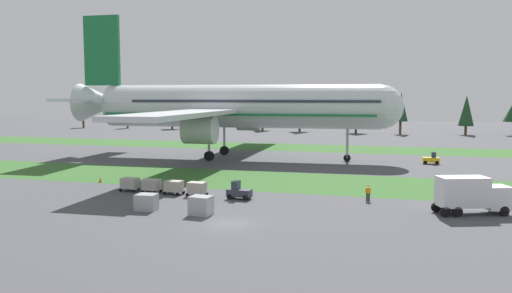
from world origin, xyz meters
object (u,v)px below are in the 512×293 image
pushback_tractor (431,159)px  taxiway_marker_2 (238,185)px  taxiway_marker_3 (145,182)px  cargo_dolly_third (152,185)px  uld_container_0 (146,202)px  baggage_tug (239,192)px  cargo_dolly_lead (197,188)px  cargo_dolly_second (174,186)px  uld_container_1 (201,205)px  cargo_dolly_fourth (130,183)px  ground_crew_marshaller (368,192)px  airliner (231,106)px  taxiway_marker_1 (469,193)px  catering_truck (472,194)px  taxiway_marker_0 (100,180)px

pushback_tractor → taxiway_marker_2: pushback_tractor is taller
pushback_tractor → taxiway_marker_3: size_ratio=4.71×
cargo_dolly_third → uld_container_0: bearing=28.2°
baggage_tug → cargo_dolly_lead: size_ratio=1.17×
cargo_dolly_second → uld_container_1: uld_container_1 is taller
cargo_dolly_fourth → ground_crew_marshaller: ground_crew_marshaller is taller
cargo_dolly_third → taxiway_marker_2: cargo_dolly_third is taller
cargo_dolly_lead → cargo_dolly_third: bearing=-90.0°
airliner → cargo_dolly_lead: size_ratio=32.14×
taxiway_marker_3 → uld_container_0: bearing=-61.5°
cargo_dolly_fourth → cargo_dolly_second: bearing=90.0°
cargo_dolly_third → taxiway_marker_1: (35.08, 8.50, -0.67)m
uld_container_1 → uld_container_0: bearing=176.6°
cargo_dolly_second → taxiway_marker_3: 8.20m
pushback_tractor → baggage_tug: bearing=146.4°
cargo_dolly_third → catering_truck: bearing=91.3°
baggage_tug → taxiway_marker_2: bearing=-157.4°
uld_container_1 → taxiway_marker_2: (-1.22, 14.96, -0.60)m
uld_container_0 → catering_truck: bearing=12.8°
catering_truck → ground_crew_marshaller: bearing=-129.9°
cargo_dolly_fourth → uld_container_1: 15.41m
catering_truck → taxiway_marker_0: size_ratio=11.05×
uld_container_0 → taxiway_marker_3: bearing=118.5°
pushback_tractor → taxiway_marker_3: pushback_tractor is taller
pushback_tractor → taxiway_marker_0: 52.20m
pushback_tractor → airliner: bearing=90.0°
cargo_dolly_second → uld_container_0: size_ratio=1.15×
cargo_dolly_fourth → pushback_tractor: size_ratio=0.86×
cargo_dolly_third → pushback_tractor: 48.01m
cargo_dolly_third → uld_container_0: 9.22m
pushback_tractor → ground_crew_marshaller: size_ratio=1.53×
baggage_tug → uld_container_0: bearing=-38.5°
cargo_dolly_lead → taxiway_marker_0: 16.35m
baggage_tug → cargo_dolly_lead: baggage_tug is taller
catering_truck → taxiway_marker_2: bearing=-126.9°
ground_crew_marshaller → taxiway_marker_3: size_ratio=3.08×
ground_crew_marshaller → uld_container_0: bearing=-170.4°
uld_container_1 → taxiway_marker_3: size_ratio=3.54×
uld_container_1 → ground_crew_marshaller: bearing=36.1°
taxiway_marker_0 → taxiway_marker_1: size_ratio=1.33×
taxiway_marker_0 → taxiway_marker_3: size_ratio=1.17×
cargo_dolly_third → catering_truck: size_ratio=0.31×
baggage_tug → cargo_dolly_third: (-10.80, 0.73, 0.10)m
baggage_tug → cargo_dolly_second: (-7.91, 0.54, 0.10)m
catering_truck → uld_container_1: catering_truck is taller
airliner → cargo_dolly_second: airliner is taller
pushback_tractor → uld_container_1: size_ratio=1.33×
cargo_dolly_third → catering_truck: (34.11, -1.52, 1.03)m
taxiway_marker_2 → taxiway_marker_3: size_ratio=1.00×
uld_container_1 → cargo_dolly_third: bearing=137.8°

